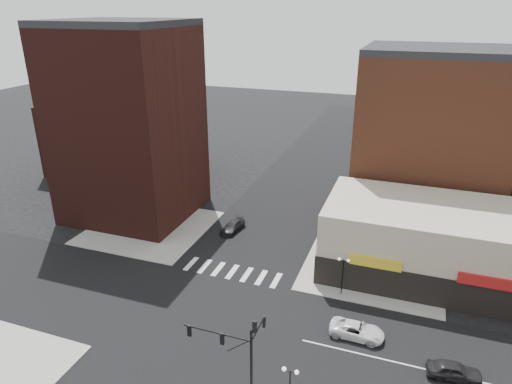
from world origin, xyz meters
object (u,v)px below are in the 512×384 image
(street_lamp_ne, at_px, (343,267))
(white_suv, at_px, (357,330))
(traffic_signal, at_px, (240,347))
(street_lamp_se_a, at_px, (290,380))
(dark_sedan_east, at_px, (454,371))
(dark_sedan_north, at_px, (233,226))

(street_lamp_ne, height_order, white_suv, street_lamp_ne)
(traffic_signal, relative_size, street_lamp_ne, 1.87)
(street_lamp_se_a, bearing_deg, traffic_signal, 177.43)
(dark_sedan_east, distance_m, dark_sedan_north, 31.53)
(traffic_signal, bearing_deg, street_lamp_ne, 73.25)
(street_lamp_ne, height_order, dark_sedan_north, street_lamp_ne)
(street_lamp_ne, relative_size, dark_sedan_north, 0.94)
(street_lamp_ne, distance_m, white_suv, 6.86)
(traffic_signal, distance_m, dark_sedan_east, 17.44)
(traffic_signal, distance_m, street_lamp_se_a, 4.12)
(traffic_signal, bearing_deg, street_lamp_se_a, -2.57)
(traffic_signal, bearing_deg, dark_sedan_north, 113.66)
(traffic_signal, height_order, dark_sedan_north, traffic_signal)
(traffic_signal, bearing_deg, dark_sedan_east, 26.77)
(traffic_signal, height_order, dark_sedan_east, traffic_signal)
(street_lamp_ne, height_order, dark_sedan_east, street_lamp_ne)
(traffic_signal, xyz_separation_m, street_lamp_ne, (4.76, 15.83, -1.67))
(traffic_signal, relative_size, white_suv, 1.62)
(dark_sedan_east, bearing_deg, street_lamp_se_a, 118.38)
(dark_sedan_east, bearing_deg, dark_sedan_north, 49.94)
(street_lamp_ne, bearing_deg, street_lamp_se_a, -93.58)
(street_lamp_ne, xyz_separation_m, dark_sedan_north, (-15.82, 9.40, -2.65))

